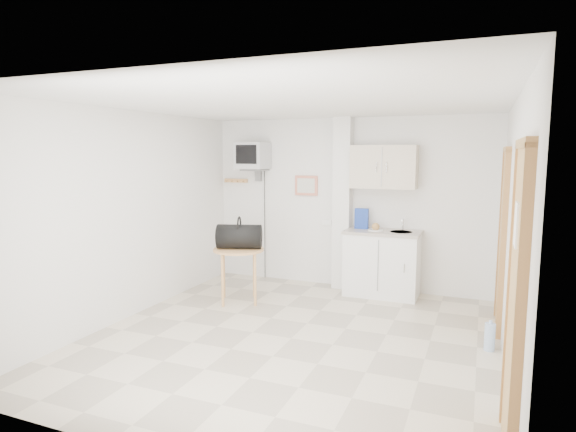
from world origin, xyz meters
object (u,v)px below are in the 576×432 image
at_px(round_table, 239,255).
at_px(duffel_bag, 239,236).
at_px(crt_television, 253,157).
at_px(water_bottle, 490,337).

xyz_separation_m(round_table, duffel_bag, (0.01, 0.01, 0.26)).
height_order(round_table, duffel_bag, duffel_bag).
distance_m(crt_television, duffel_bag, 1.52).
height_order(crt_television, duffel_bag, crt_television).
relative_size(crt_television, round_table, 2.95).
bearing_deg(duffel_bag, water_bottle, -27.16).
xyz_separation_m(duffel_bag, water_bottle, (3.11, -0.49, -0.75)).
xyz_separation_m(round_table, water_bottle, (3.12, -0.48, -0.49)).
bearing_deg(water_bottle, duffel_bag, 171.01).
bearing_deg(duffel_bag, round_table, -138.91).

